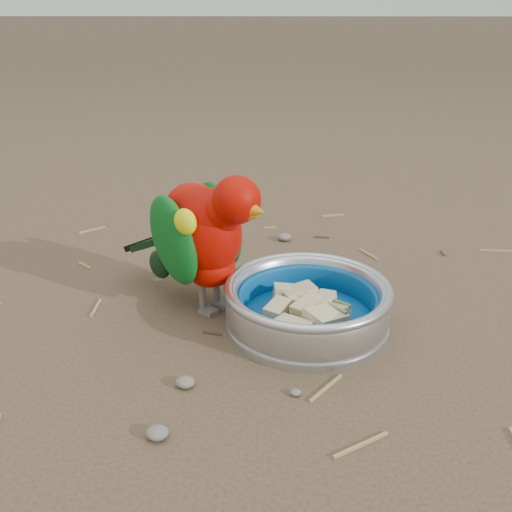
# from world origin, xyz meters

# --- Properties ---
(ground) EXTENTS (60.00, 60.00, 0.00)m
(ground) POSITION_xyz_m (0.00, 0.00, 0.00)
(ground) COLOR brown
(food_bowl) EXTENTS (0.21, 0.21, 0.02)m
(food_bowl) POSITION_xyz_m (0.03, -0.06, 0.01)
(food_bowl) COLOR #B2B2BA
(food_bowl) RESTS_ON ground
(bowl_wall) EXTENTS (0.21, 0.21, 0.04)m
(bowl_wall) POSITION_xyz_m (0.03, -0.06, 0.04)
(bowl_wall) COLOR #B2B2BA
(bowl_wall) RESTS_ON food_bowl
(fruit_wedges) EXTENTS (0.13, 0.13, 0.03)m
(fruit_wedges) POSITION_xyz_m (0.03, -0.06, 0.03)
(fruit_wedges) COLOR tan
(fruit_wedges) RESTS_ON food_bowl
(lory_parrot) EXTENTS (0.25, 0.24, 0.19)m
(lory_parrot) POSITION_xyz_m (-0.11, -0.01, 0.10)
(lory_parrot) COLOR #A90700
(lory_parrot) RESTS_ON ground
(ground_debris) EXTENTS (0.90, 0.80, 0.01)m
(ground_debris) POSITION_xyz_m (-0.02, 0.02, 0.00)
(ground_debris) COLOR #9E884B
(ground_debris) RESTS_ON ground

